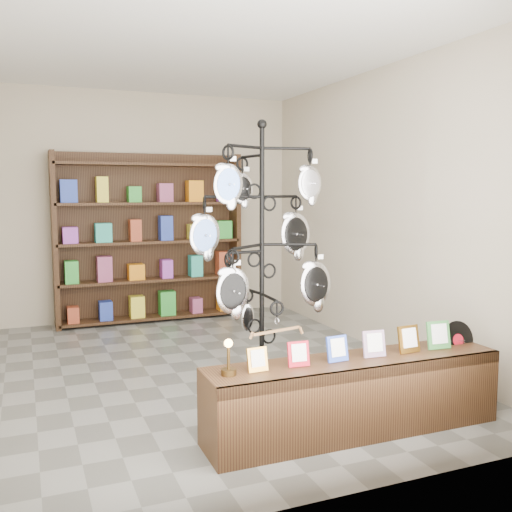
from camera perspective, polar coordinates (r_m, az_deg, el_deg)
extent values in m
plane|color=slate|center=(5.61, -5.48, -11.25)|extent=(5.00, 5.00, 0.00)
plane|color=#B8A794|center=(7.78, -10.95, 4.85)|extent=(4.00, 0.00, 4.00)
plane|color=#B8A794|center=(3.04, 7.96, 2.51)|extent=(4.00, 0.00, 4.00)
plane|color=#B8A794|center=(6.23, 12.33, 4.43)|extent=(0.00, 5.00, 5.00)
plane|color=white|center=(5.50, -5.84, 20.05)|extent=(5.00, 5.00, 0.00)
cylinder|color=black|center=(4.67, 0.57, -14.76)|extent=(0.51, 0.51, 0.03)
cylinder|color=black|center=(4.39, 0.59, -1.54)|extent=(0.04, 0.04, 2.19)
sphere|color=black|center=(4.38, 0.61, 13.05)|extent=(0.07, 0.07, 0.07)
ellipsoid|color=silver|center=(4.66, -0.85, -6.15)|extent=(0.12, 0.05, 0.23)
cube|color=#AB7447|center=(4.18, 2.09, -7.48)|extent=(0.41, 0.11, 0.04)
cube|color=black|center=(4.21, 9.85, -13.61)|extent=(2.19, 0.46, 0.54)
cube|color=gold|center=(3.78, 0.13, -10.31)|extent=(0.14, 0.05, 0.16)
cube|color=#B00E1E|center=(3.89, 4.26, -9.74)|extent=(0.15, 0.05, 0.17)
cube|color=#263FA5|center=(4.03, 8.12, -9.16)|extent=(0.16, 0.06, 0.18)
cube|color=#E54C33|center=(4.18, 11.71, -8.59)|extent=(0.17, 0.06, 0.19)
cube|color=gold|center=(4.34, 15.02, -8.03)|extent=(0.18, 0.06, 0.20)
cube|color=#337233|center=(4.51, 17.78, -7.53)|extent=(0.19, 0.06, 0.21)
cylinder|color=black|center=(4.70, 19.53, -7.93)|extent=(0.30, 0.07, 0.29)
cylinder|color=#B00E1E|center=(4.70, 19.55, -7.94)|extent=(0.10, 0.03, 0.10)
cylinder|color=#3F2B12|center=(3.73, -2.76, -11.50)|extent=(0.10, 0.10, 0.04)
cylinder|color=#3F2B12|center=(3.70, -2.77, -10.19)|extent=(0.02, 0.02, 0.14)
sphere|color=#FFBF59|center=(3.68, -2.77, -8.71)|extent=(0.06, 0.06, 0.06)
cube|color=black|center=(7.74, -10.80, 1.88)|extent=(2.40, 0.04, 2.20)
cube|color=black|center=(7.44, -19.49, 1.44)|extent=(0.06, 0.36, 2.20)
cube|color=black|center=(7.91, -2.15, 2.09)|extent=(0.06, 0.36, 2.20)
cube|color=black|center=(7.74, -10.40, -5.98)|extent=(2.36, 0.36, 0.04)
cube|color=black|center=(7.65, -10.47, -2.32)|extent=(2.36, 0.36, 0.03)
cube|color=black|center=(7.59, -10.55, 1.42)|extent=(2.36, 0.36, 0.04)
cube|color=black|center=(7.56, -10.63, 5.19)|extent=(2.36, 0.36, 0.04)
cube|color=black|center=(7.57, -10.71, 8.98)|extent=(2.36, 0.36, 0.04)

